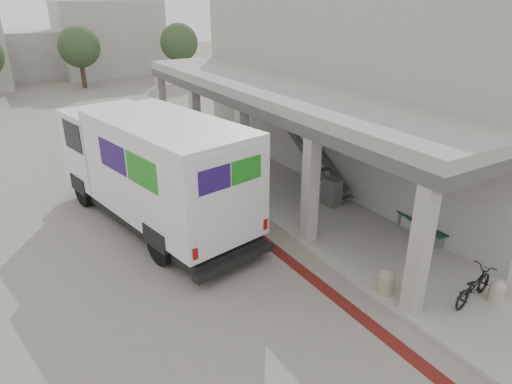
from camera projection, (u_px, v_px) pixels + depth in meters
ground at (258, 269)px, 12.64m from camera, size 120.00×120.00×0.00m
bike_lane_stripe at (252, 231)px, 14.68m from camera, size 0.35×40.00×0.01m
sidewalk at (365, 231)px, 14.54m from camera, size 4.40×28.00×0.12m
transit_building at (345, 93)px, 18.07m from camera, size 7.60×17.00×7.00m
distant_backdrop at (5, 50)px, 38.25m from camera, size 28.00×10.00×6.50m
tree_mid at (79, 47)px, 35.78m from camera, size 3.20×3.20×4.80m
tree_right at (179, 43)px, 38.83m from camera, size 3.20×3.20×4.80m
fedex_truck at (152, 167)px, 14.46m from camera, size 4.11×8.96×3.68m
bench at (421, 226)px, 14.05m from camera, size 0.78×2.00×0.46m
bollard_near at (497, 290)px, 11.08m from camera, size 0.38×0.38×0.57m
bollard_far at (386, 281)px, 11.37m from camera, size 0.44×0.44×0.66m
utility_cabinet at (332, 192)px, 16.04m from camera, size 0.51×0.64×0.99m
bicycle_black at (474, 286)px, 11.00m from camera, size 1.68×0.80×0.85m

